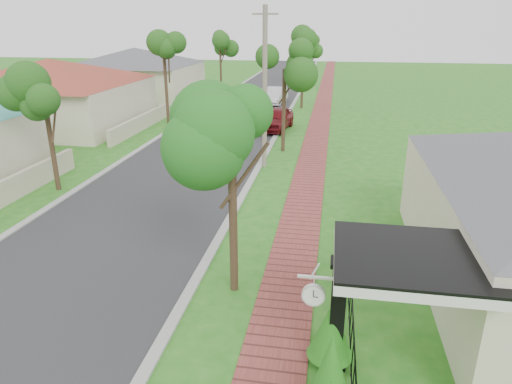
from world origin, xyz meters
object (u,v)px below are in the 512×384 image
Objects in this scene: porch_post at (337,320)px; utility_pole at (265,89)px; parked_car_red at (276,119)px; parked_car_white at (275,96)px; near_tree at (232,138)px; station_clock at (314,294)px.

utility_pole is (-3.65, 13.89, 2.76)m from porch_post.
utility_pole is (0.50, -8.45, 3.14)m from parked_car_red.
parked_car_white is at bearing 105.35° from parked_car_red.
near_tree is (2.81, -30.16, 3.55)m from parked_car_white.
porch_post is 1.05m from station_clock.
station_clock is at bearing -76.24° from parked_car_white.
utility_pole is 14.76m from station_clock.
porch_post is at bearing -75.29° from parked_car_white.
station_clock reaches higher than parked_car_white.
utility_pole is at bearing 104.72° from porch_post.
utility_pole is at bearing -78.99° from parked_car_red.
near_tree is at bearing -78.30° from parked_car_red.
parked_car_white is 0.81× the size of near_tree.
utility_pole is 9.91× the size of station_clock.
porch_post is at bearing -71.86° from parked_car_red.
parked_car_red is at bearing 99.13° from station_clock.
utility_pole is (-0.91, 11.39, -0.38)m from near_tree.
station_clock is at bearing -52.31° from near_tree.
porch_post is 0.33× the size of utility_pole.
utility_pole is (1.90, -18.77, 3.17)m from parked_car_white.
station_clock is (3.65, -22.74, 1.20)m from parked_car_red.
parked_car_white is (-1.40, 10.32, -0.03)m from parked_car_red.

